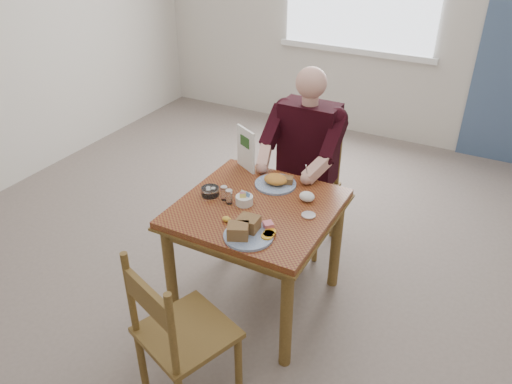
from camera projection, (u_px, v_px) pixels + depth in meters
The scene contains 15 objects.
floor at pixel (257, 299), 3.36m from camera, with size 6.00×6.00×0.00m, color #6E6159.
wall_back at pixel (400, 6), 4.92m from camera, with size 5.50×5.50×0.00m, color beige.
lemon_wedge at pixel (227, 219), 2.82m from camera, with size 0.06×0.04×0.03m, color gold.
napkin at pixel (307, 197), 3.00m from camera, with size 0.10×0.08×0.06m, color white.
metal_dish at pixel (308, 215), 2.87m from camera, with size 0.08×0.08×0.01m, color silver.
table at pixel (257, 220), 3.03m from camera, with size 0.92×0.92×0.75m.
chair_far at pixel (307, 185), 3.72m from camera, with size 0.42×0.42×0.95m.
chair_near at pixel (179, 335), 2.45m from camera, with size 0.54×0.54×0.95m.
diner at pixel (305, 150), 3.48m from camera, with size 0.53×0.56×1.39m.
near_plate at pixel (247, 231), 2.69m from camera, with size 0.34×0.34×0.09m.
far_plate at pixel (276, 181), 3.17m from camera, with size 0.33×0.33×0.07m.
caddy at pixel (244, 200), 2.97m from camera, with size 0.11×0.11×0.08m.
shakers at pixel (227, 195), 2.99m from camera, with size 0.10×0.08×0.09m.
creamer at pixel (210, 191), 3.06m from camera, with size 0.12×0.12×0.05m.
menu at pixel (246, 149), 3.30m from camera, with size 0.18×0.11×0.29m.
Camera 1 is at (1.18, -2.22, 2.34)m, focal length 35.00 mm.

